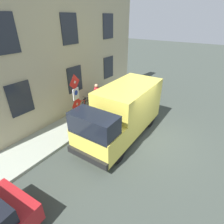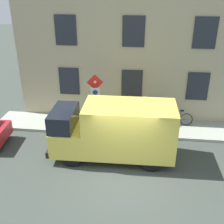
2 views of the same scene
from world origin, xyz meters
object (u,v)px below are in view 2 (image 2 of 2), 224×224
sign_post_stacked (95,98)px  bicycle_orange (160,117)px  litter_bin (156,125)px  bicycle_blue (176,118)px  delivery_van (115,130)px  bicycle_black (144,117)px  pedestrian (145,111)px  bicycle_red (128,116)px

sign_post_stacked → bicycle_orange: (1.21, -3.24, -1.48)m
litter_bin → sign_post_stacked: bearing=92.8°
bicycle_blue → litter_bin: bearing=43.0°
delivery_van → bicycle_black: delivery_van is taller
bicycle_black → pedestrian: (-0.47, -0.02, 0.56)m
litter_bin → bicycle_blue: bearing=-46.2°
bicycle_orange → pedestrian: 1.10m
sign_post_stacked → bicycle_orange: size_ratio=1.70×
pedestrian → bicycle_orange: bearing=87.6°
sign_post_stacked → bicycle_red: sign_post_stacked is taller
bicycle_orange → bicycle_black: (-0.00, 0.84, 0.00)m
delivery_van → bicycle_red: bearing=-98.1°
bicycle_black → pedestrian: size_ratio=1.00×
bicycle_blue → sign_post_stacked: bearing=15.7°
delivery_van → bicycle_black: size_ratio=3.13×
pedestrian → litter_bin: (-0.60, -0.57, -0.48)m
bicycle_red → bicycle_black: bearing=-179.4°
delivery_van → bicycle_red: size_ratio=3.14×
delivery_van → litter_bin: delivery_van is taller
sign_post_stacked → pedestrian: size_ratio=1.69×
bicycle_orange → bicycle_red: bearing=7.9°
sign_post_stacked → delivery_van: 2.33m
bicycle_orange → litter_bin: size_ratio=1.90×
bicycle_orange → litter_bin: litter_bin is taller
delivery_van → litter_bin: (2.05, -1.80, -0.74)m
delivery_van → bicycle_orange: delivery_van is taller
bicycle_black → litter_bin: 1.21m
bicycle_blue → pedestrian: pedestrian is taller
sign_post_stacked → delivery_van: size_ratio=0.54×
sign_post_stacked → bicycle_blue: bearing=-73.5°
bicycle_orange → bicycle_black: size_ratio=1.00×
delivery_van → litter_bin: bearing=-132.6°
delivery_van → bicycle_blue: delivery_van is taller
bicycle_blue → litter_bin: 1.53m
bicycle_black → bicycle_blue: bearing=-173.6°
pedestrian → litter_bin: 0.95m
sign_post_stacked → bicycle_red: (1.21, -1.55, -1.48)m
bicycle_red → bicycle_blue: bearing=-179.5°
litter_bin → bicycle_red: bearing=53.4°
bicycle_black → litter_bin: size_ratio=1.90×
bicycle_blue → pedestrian: (-0.46, 1.67, 0.56)m
bicycle_orange → delivery_van: bearing=64.3°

